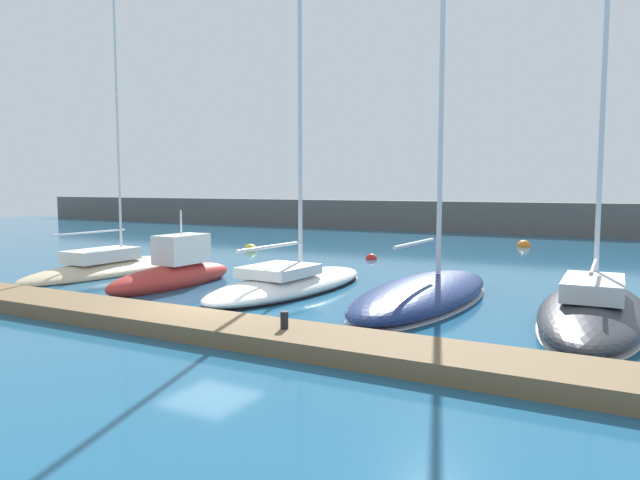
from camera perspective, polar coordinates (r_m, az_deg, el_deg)
ground_plane at (r=18.21m, az=-10.66°, el=-7.47°), size 120.00×120.00×0.00m
dock_pier at (r=17.03m, az=-13.96°, el=-7.67°), size 24.34×2.10×0.43m
breakwater_seawall at (r=52.62m, az=16.06°, el=2.14°), size 108.00×2.62×2.67m
sailboat_sand_nearest at (r=28.90m, az=-19.55°, el=-2.64°), size 3.18×9.75×15.43m
motorboat_red_second at (r=24.22m, az=-13.90°, el=-3.01°), size 1.80×6.56×3.29m
sailboat_white_third at (r=22.55m, az=-3.00°, el=-4.07°), size 3.66×9.58×15.40m
sailboat_navy_fourth at (r=20.35m, az=10.03°, el=-4.95°), size 3.53×9.95×16.31m
sailboat_charcoal_fifth at (r=19.28m, az=24.94°, el=-5.93°), size 3.20×9.98×16.67m
mooring_buoy_yellow at (r=36.66m, az=-6.77°, el=-1.04°), size 0.86×0.86×0.86m
mooring_buoy_red at (r=32.24m, az=4.99°, el=-1.88°), size 0.63×0.63×0.63m
mooring_buoy_orange at (r=41.04m, az=19.14°, el=-0.63°), size 0.90×0.90×0.90m
dock_bollard at (r=14.78m, az=-3.48°, el=-7.76°), size 0.20×0.20×0.44m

